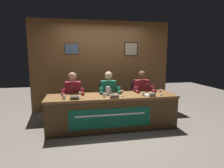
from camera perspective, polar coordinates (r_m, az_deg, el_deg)
name	(u,v)px	position (r m, az deg, el deg)	size (l,w,h in m)	color
ground_plane	(112,127)	(4.39, 0.00, -12.92)	(12.00, 12.00, 0.00)	#70665B
wall_back_panelled	(102,66)	(5.59, -3.03, 5.51)	(4.05, 0.14, 2.60)	brown
conference_table	(113,107)	(4.13, 0.25, -6.97)	(2.85, 0.77, 0.74)	brown
chair_left	(73,104)	(4.72, -11.62, -5.83)	(0.44, 0.45, 0.91)	black
panelist_left	(73,94)	(4.46, -11.75, -3.03)	(0.51, 0.48, 1.24)	black
nameplate_left	(74,98)	(3.82, -11.34, -4.10)	(0.18, 0.06, 0.08)	white
juice_glass_left	(80,94)	(3.96, -9.66, -2.92)	(0.06, 0.06, 0.12)	white
water_cup_left	(64,97)	(3.90, -14.34, -3.95)	(0.06, 0.06, 0.08)	silver
microphone_left	(72,94)	(4.06, -12.07, -2.86)	(0.06, 0.17, 0.22)	black
chair_center	(108,102)	(4.78, -1.32, -5.45)	(0.44, 0.45, 0.91)	black
panelist_center	(109,93)	(4.53, -0.90, -2.66)	(0.51, 0.48, 1.24)	black
nameplate_center	(114,96)	(3.88, 0.71, -3.73)	(0.20, 0.06, 0.08)	white
juice_glass_center	(122,92)	(4.07, 2.99, -2.47)	(0.06, 0.06, 0.12)	white
water_cup_center	(104,95)	(3.99, -2.38, -3.42)	(0.06, 0.06, 0.08)	silver
microphone_center	(112,92)	(4.11, 0.08, -2.52)	(0.06, 0.17, 0.22)	black
chair_right	(140,100)	(4.99, 8.39, -4.93)	(0.44, 0.45, 0.91)	black
panelist_right	(143,91)	(4.75, 9.27, -2.24)	(0.51, 0.48, 1.24)	black
nameplate_right	(152,95)	(4.13, 12.11, -3.14)	(0.16, 0.06, 0.08)	white
juice_glass_right	(160,91)	(4.31, 14.48, -2.11)	(0.06, 0.06, 0.12)	white
water_cup_right	(144,94)	(4.14, 9.58, -3.08)	(0.06, 0.06, 0.08)	silver
microphone_right	(148,91)	(4.35, 11.03, -2.04)	(0.06, 0.17, 0.22)	black
water_pitcher_central	(108,91)	(4.15, -1.22, -2.12)	(0.15, 0.10, 0.21)	silver
document_stack_right	(148,95)	(4.27, 10.98, -3.19)	(0.22, 0.16, 0.01)	white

